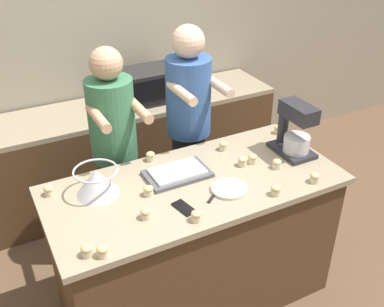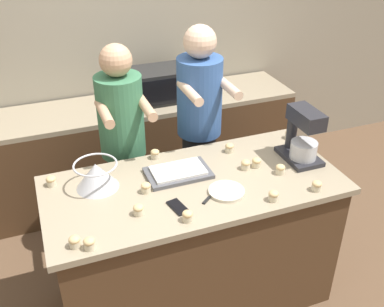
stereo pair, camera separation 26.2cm
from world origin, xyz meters
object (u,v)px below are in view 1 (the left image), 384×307
(cell_phone, at_px, (184,208))
(cupcake_10, at_px, (49,190))
(microwave_oven, at_px, (144,86))
(cupcake_4, at_px, (278,129))
(cupcake_12, at_px, (103,251))
(cupcake_3, at_px, (253,159))
(cupcake_1, at_px, (87,250))
(cupcake_9, at_px, (148,191))
(knife, at_px, (215,194))
(stand_mixer, at_px, (295,132))
(cupcake_7, at_px, (277,164))
(small_plate, at_px, (229,189))
(cupcake_2, at_px, (243,161))
(cupcake_6, at_px, (151,156))
(person_left, at_px, (116,156))
(cupcake_8, at_px, (315,178))
(cupcake_0, at_px, (146,213))
(baking_tray, at_px, (177,173))
(mixing_bowl, at_px, (97,181))
(cupcake_13, at_px, (223,146))
(cupcake_5, at_px, (196,216))
(cupcake_11, at_px, (276,190))
(person_right, at_px, (189,133))

(cell_phone, relative_size, cupcake_10, 2.50)
(microwave_oven, height_order, cupcake_10, microwave_oven)
(cupcake_4, relative_size, cupcake_12, 1.00)
(cupcake_3, xyz_separation_m, cupcake_4, (0.39, 0.25, 0.00))
(cupcake_1, height_order, cupcake_9, same)
(knife, xyz_separation_m, cupcake_10, (-0.85, 0.43, 0.03))
(knife, xyz_separation_m, cupcake_1, (-0.80, -0.15, 0.03))
(stand_mixer, relative_size, cupcake_7, 5.72)
(small_plate, height_order, cupcake_2, cupcake_2)
(small_plate, distance_m, cupcake_10, 1.03)
(cupcake_6, bearing_deg, cell_phone, -93.78)
(stand_mixer, xyz_separation_m, cupcake_7, (-0.21, -0.11, -0.13))
(person_left, height_order, cupcake_2, person_left)
(knife, height_order, cupcake_8, cupcake_8)
(cell_phone, relative_size, cupcake_0, 2.50)
(knife, height_order, cupcake_6, cupcake_6)
(baking_tray, bearing_deg, mixing_bowl, 174.69)
(cupcake_0, bearing_deg, cupcake_13, 30.36)
(knife, xyz_separation_m, cupcake_6, (-0.18, 0.51, 0.03))
(cupcake_13, bearing_deg, cupcake_3, -70.61)
(baking_tray, xyz_separation_m, cupcake_9, (-0.23, -0.11, 0.01))
(stand_mixer, relative_size, cupcake_5, 5.72)
(cupcake_6, xyz_separation_m, cupcake_10, (-0.66, -0.08, 0.00))
(baking_tray, relative_size, cupcake_3, 6.29)
(cupcake_8, height_order, cupcake_11, same)
(cupcake_6, xyz_separation_m, cupcake_7, (0.67, -0.45, 0.00))
(microwave_oven, height_order, cupcake_1, microwave_oven)
(stand_mixer, relative_size, cupcake_8, 5.72)
(person_right, relative_size, cupcake_11, 27.52)
(cupcake_3, bearing_deg, cupcake_12, -161.31)
(mixing_bowl, height_order, cupcake_3, mixing_bowl)
(cupcake_1, height_order, cupcake_6, same)
(microwave_oven, relative_size, small_plate, 2.62)
(cupcake_9, bearing_deg, cupcake_1, -144.63)
(person_right, height_order, cupcake_13, person_right)
(cupcake_0, relative_size, cupcake_11, 1.00)
(cupcake_1, distance_m, cupcake_11, 1.10)
(small_plate, relative_size, cupcake_6, 3.39)
(knife, relative_size, cupcake_1, 2.92)
(cupcake_9, distance_m, cupcake_11, 0.73)
(cupcake_3, bearing_deg, cupcake_1, -163.99)
(cupcake_2, height_order, cupcake_3, same)
(cupcake_4, distance_m, cupcake_5, 1.15)
(person_left, xyz_separation_m, cupcake_9, (-0.01, -0.63, 0.11))
(stand_mixer, distance_m, cupcake_8, 0.38)
(cupcake_4, relative_size, cupcake_5, 1.00)
(mixing_bowl, xyz_separation_m, cupcake_10, (-0.25, 0.11, -0.05))
(cupcake_7, xyz_separation_m, cupcake_9, (-0.83, 0.10, 0.00))
(cupcake_5, bearing_deg, mixing_bowl, 128.79)
(cupcake_1, bearing_deg, cupcake_12, -30.66)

